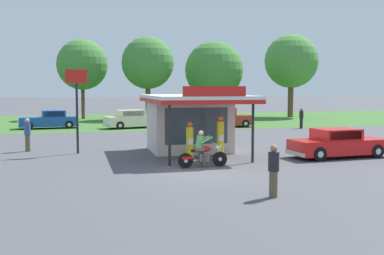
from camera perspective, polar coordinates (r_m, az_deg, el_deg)
name	(u,v)px	position (r m, az deg, el deg)	size (l,w,h in m)	color
ground_plane	(202,172)	(18.89, 1.24, -5.43)	(300.00, 300.00, 0.00)	#4C4C51
grass_verge_strip	(126,121)	(48.30, -8.05, 0.84)	(120.00, 24.00, 0.01)	#3D6B2D
service_station_kiosk	(190,119)	(24.53, -0.21, 1.03)	(4.72, 6.79, 3.44)	beige
gas_pump_nearside	(190,143)	(21.59, -0.27, -1.89)	(0.44, 0.44, 1.83)	slate
gas_pump_offside	(220,140)	(21.97, 3.46, -1.47)	(0.44, 0.44, 2.07)	slate
motorcycle_with_rider	(202,152)	(19.85, 1.23, -3.01)	(2.18, 0.70, 1.58)	black
featured_classic_sedan	(338,144)	(23.80, 17.36, -1.93)	(5.02, 2.14, 1.40)	red
parked_car_back_row_far_left	(49,120)	(40.52, -16.98, 0.86)	(4.98, 2.30, 1.50)	#19479E
parked_car_back_row_right	(224,118)	(40.20, 3.97, 1.11)	(4.91, 2.04, 1.65)	#993819
parked_car_back_row_left	(135,120)	(39.54, -6.99, 0.97)	(5.52, 3.09, 1.51)	beige
bystander_standing_back_lot	(301,118)	(39.70, 13.18, 1.16)	(0.34, 0.34, 1.68)	black
bystander_strolling_foreground	(274,170)	(14.65, 9.91, -5.10)	(0.34, 0.34, 1.64)	brown
bystander_leaning_by_kiosk	(28,134)	(26.26, -19.40, -0.73)	(0.34, 0.34, 1.76)	brown
tree_oak_far_left	(291,61)	(54.75, 12.00, 7.88)	(6.07, 6.07, 9.40)	brown
tree_oak_far_right	(148,63)	(50.27, -5.42, 7.82)	(5.55, 5.55, 8.77)	brown
tree_oak_right	(215,71)	(53.01, 2.80, 6.88)	(6.52, 6.52, 8.57)	brown
tree_oak_distant_spare	(84,66)	(52.02, -13.07, 7.29)	(5.42, 5.51, 8.54)	brown
roadside_pole_sign	(77,96)	(24.55, -13.87, 3.78)	(1.10, 0.12, 4.30)	black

